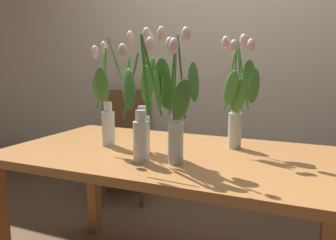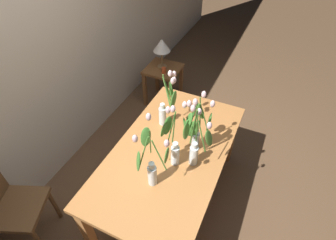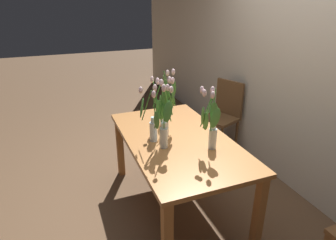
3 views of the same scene
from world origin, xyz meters
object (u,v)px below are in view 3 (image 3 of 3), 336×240
tulip_vase_3 (164,122)px  tulip_vase_2 (211,125)px  dining_chair (224,112)px  tulip_vase_4 (154,117)px  tulip_vase_1 (164,104)px  dining_table (177,147)px  tulip_vase_0 (167,116)px

tulip_vase_3 → tulip_vase_2: bearing=60.5°
dining_chair → tulip_vase_4: bearing=-55.5°
tulip_vase_4 → dining_chair: (-0.86, 1.25, -0.45)m
tulip_vase_1 → dining_table: bearing=1.3°
dining_chair → tulip_vase_2: bearing=-36.6°
tulip_vase_4 → tulip_vase_0: bearing=116.3°
tulip_vase_2 → dining_table: bearing=-151.0°
dining_table → dining_chair: dining_chair is taller
tulip_vase_1 → tulip_vase_3: (0.44, -0.16, 0.01)m
dining_table → tulip_vase_3: (0.11, -0.17, 0.32)m
tulip_vase_4 → dining_chair: 1.59m
tulip_vase_0 → tulip_vase_1: tulip_vase_1 is taller
dining_chair → dining_table: bearing=-49.8°
tulip_vase_0 → tulip_vase_4: (0.07, -0.15, 0.04)m
tulip_vase_0 → dining_table: bearing=33.7°
tulip_vase_1 → tulip_vase_3: bearing=-20.4°
tulip_vase_0 → tulip_vase_4: tulip_vase_4 is taller
tulip_vase_3 → dining_chair: (-0.99, 1.21, -0.45)m
tulip_vase_4 → dining_table: bearing=84.2°
tulip_vase_1 → dining_chair: size_ratio=0.63×
tulip_vase_1 → tulip_vase_3: size_ratio=1.03×
dining_table → tulip_vase_0: (-0.09, -0.06, 0.29)m
dining_table → tulip_vase_2: bearing=29.0°
tulip_vase_0 → tulip_vase_2: bearing=30.2°
tulip_vase_2 → dining_chair: bearing=143.4°
dining_table → tulip_vase_3: bearing=-57.9°
dining_table → tulip_vase_4: 0.39m
tulip_vase_0 → tulip_vase_3: (0.20, -0.11, 0.04)m
tulip_vase_1 → tulip_vase_2: (0.63, 0.17, 0.01)m
tulip_vase_2 → dining_chair: size_ratio=0.61×
tulip_vase_3 → tulip_vase_4: bearing=-162.9°
tulip_vase_3 → dining_chair: tulip_vase_3 is taller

